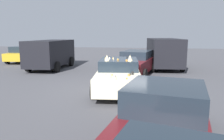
# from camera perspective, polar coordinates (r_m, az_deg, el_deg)

# --- Properties ---
(ground_plane) EXTENTS (60.00, 60.00, 0.00)m
(ground_plane) POSITION_cam_1_polar(r_m,az_deg,el_deg) (9.50, 1.79, -5.41)
(ground_plane) COLOR #47474C
(art_car_decorated) EXTENTS (4.78, 2.42, 1.61)m
(art_car_decorated) POSITION_cam_1_polar(r_m,az_deg,el_deg) (9.38, 1.82, -1.17)
(art_car_decorated) COLOR beige
(art_car_decorated) RESTS_ON ground
(parked_van_row_back_center) EXTENTS (4.88, 2.37, 2.05)m
(parked_van_row_back_center) POSITION_cam_1_polar(r_m,az_deg,el_deg) (15.89, -16.22, 4.53)
(parked_van_row_back_center) COLOR black
(parked_van_row_back_center) RESTS_ON ground
(parked_van_far_right) EXTENTS (5.46, 2.68, 2.16)m
(parked_van_far_right) POSITION_cam_1_polar(r_m,az_deg,el_deg) (16.08, 13.79, 4.91)
(parked_van_far_right) COLOR black
(parked_van_far_right) RESTS_ON ground
(parked_sedan_behind_right) EXTENTS (4.20, 2.47, 1.44)m
(parked_sedan_behind_right) POSITION_cam_1_polar(r_m,az_deg,el_deg) (4.89, 14.28, -11.71)
(parked_sedan_behind_right) COLOR #5B1419
(parked_sedan_behind_right) RESTS_ON ground
(parked_sedan_near_left) EXTENTS (4.71, 2.59, 1.47)m
(parked_sedan_near_left) POSITION_cam_1_polar(r_m,az_deg,el_deg) (12.88, 6.44, 1.94)
(parked_sedan_near_left) COLOR #5B1419
(parked_sedan_near_left) RESTS_ON ground
(parked_sedan_row_back_far) EXTENTS (4.50, 2.43, 1.43)m
(parked_sedan_row_back_far) POSITION_cam_1_polar(r_m,az_deg,el_deg) (20.60, -22.80, 4.00)
(parked_sedan_row_back_far) COLOR gold
(parked_sedan_row_back_far) RESTS_ON ground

